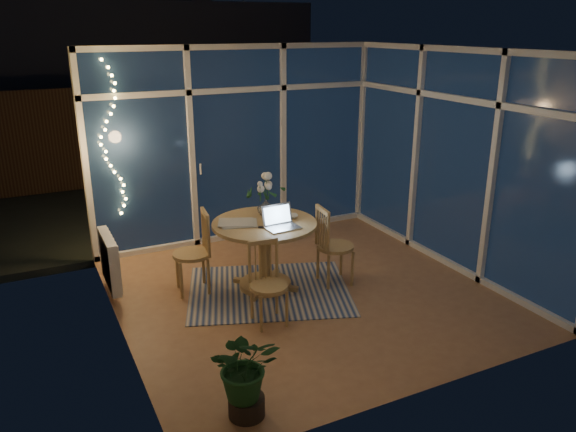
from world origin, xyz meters
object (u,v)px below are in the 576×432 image
object	(u,v)px
dining_table	(265,255)
chair_front	(269,284)
chair_right	(336,245)
laptop	(283,217)
chair_left	(191,252)
potted_plant	(246,372)
flower_vase	(266,207)

from	to	relation	value
dining_table	chair_front	size ratio (longest dim) A/B	1.35
chair_right	chair_front	world-z (taller)	chair_right
laptop	chair_left	bearing A→B (deg)	144.44
chair_front	potted_plant	size ratio (longest dim) A/B	1.12
chair_left	chair_front	bearing A→B (deg)	31.98
chair_front	flower_vase	bearing A→B (deg)	70.89
dining_table	flower_vase	distance (m)	0.55
dining_table	potted_plant	world-z (taller)	dining_table
laptop	potted_plant	size ratio (longest dim) A/B	0.46
dining_table	chair_right	size ratio (longest dim) A/B	1.22
dining_table	flower_vase	size ratio (longest dim) A/B	5.47
laptop	potted_plant	distance (m)	2.09
chair_front	flower_vase	size ratio (longest dim) A/B	4.05
laptop	flower_vase	world-z (taller)	laptop
chair_front	potted_plant	world-z (taller)	chair_front
chair_left	flower_vase	world-z (taller)	flower_vase
chair_right	chair_front	size ratio (longest dim) A/B	1.11
dining_table	chair_left	xyz separation A→B (m)	(-0.76, 0.27, 0.08)
chair_left	potted_plant	bearing A→B (deg)	0.58
chair_right	chair_front	distance (m)	1.18
dining_table	flower_vase	world-z (taller)	flower_vase
dining_table	laptop	size ratio (longest dim) A/B	3.32
laptop	potted_plant	bearing A→B (deg)	-126.92
chair_left	flower_vase	xyz separation A→B (m)	(0.86, -0.07, 0.42)
dining_table	chair_left	size ratio (longest dim) A/B	1.23
dining_table	laptop	bearing A→B (deg)	-70.49
chair_left	chair_front	distance (m)	1.12
chair_right	dining_table	bearing A→B (deg)	78.92
dining_table	chair_front	bearing A→B (deg)	-111.15
chair_left	chair_right	xyz separation A→B (m)	(1.53, -0.51, 0.00)
dining_table	laptop	distance (m)	0.59
chair_left	chair_right	world-z (taller)	chair_right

